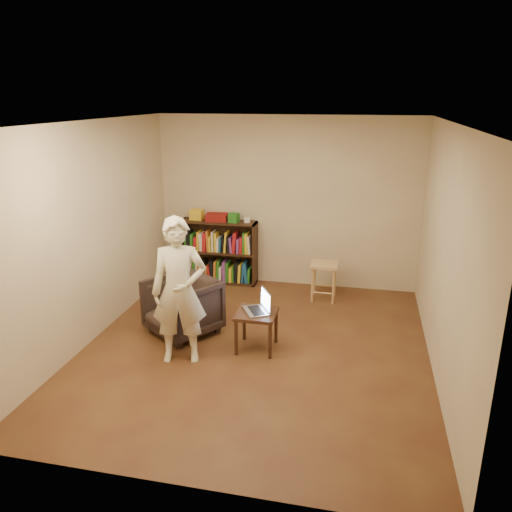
% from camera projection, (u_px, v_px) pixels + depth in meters
% --- Properties ---
extents(floor, '(4.50, 4.50, 0.00)m').
position_uv_depth(floor, '(255.00, 349.00, 5.92)').
color(floor, '#4D2418').
rests_on(floor, ground).
extents(ceiling, '(4.50, 4.50, 0.00)m').
position_uv_depth(ceiling, '(255.00, 122.00, 5.12)').
color(ceiling, silver).
rests_on(ceiling, wall_back).
extents(wall_back, '(4.00, 0.00, 4.00)m').
position_uv_depth(wall_back, '(287.00, 203.00, 7.61)').
color(wall_back, '#BBA38D').
rests_on(wall_back, floor).
extents(wall_left, '(0.00, 4.50, 4.50)m').
position_uv_depth(wall_left, '(91.00, 234.00, 5.92)').
color(wall_left, '#BBA38D').
rests_on(wall_left, floor).
extents(wall_right, '(0.00, 4.50, 4.50)m').
position_uv_depth(wall_right, '(445.00, 256.00, 5.11)').
color(wall_right, '#BBA38D').
rests_on(wall_right, floor).
extents(bookshelf, '(1.20, 0.30, 1.00)m').
position_uv_depth(bookshelf, '(219.00, 255.00, 7.94)').
color(bookshelf, black).
rests_on(bookshelf, floor).
extents(box_yellow, '(0.21, 0.15, 0.16)m').
position_uv_depth(box_yellow, '(197.00, 215.00, 7.82)').
color(box_yellow, gold).
rests_on(box_yellow, bookshelf).
extents(red_cloth, '(0.36, 0.28, 0.11)m').
position_uv_depth(red_cloth, '(217.00, 217.00, 7.75)').
color(red_cloth, maroon).
rests_on(red_cloth, bookshelf).
extents(box_green, '(0.16, 0.16, 0.14)m').
position_uv_depth(box_green, '(234.00, 218.00, 7.65)').
color(box_green, '#256F1D').
rests_on(box_green, bookshelf).
extents(box_white, '(0.10, 0.10, 0.07)m').
position_uv_depth(box_white, '(247.00, 220.00, 7.67)').
color(box_white, silver).
rests_on(box_white, bookshelf).
extents(stool, '(0.38, 0.38, 0.55)m').
position_uv_depth(stool, '(324.00, 270.00, 7.23)').
color(stool, tan).
rests_on(stool, floor).
extents(armchair, '(1.07, 1.08, 0.71)m').
position_uv_depth(armchair, '(182.00, 306.00, 6.21)').
color(armchair, '#2F231F').
rests_on(armchair, floor).
extents(side_table, '(0.46, 0.46, 0.47)m').
position_uv_depth(side_table, '(257.00, 318.00, 5.81)').
color(side_table, black).
rests_on(side_table, floor).
extents(laptop, '(0.38, 0.42, 0.26)m').
position_uv_depth(laptop, '(260.00, 306.00, 5.79)').
color(laptop, '#B8B7BC').
rests_on(laptop, side_table).
extents(person, '(0.69, 0.54, 1.66)m').
position_uv_depth(person, '(179.00, 291.00, 5.44)').
color(person, beige).
rests_on(person, floor).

